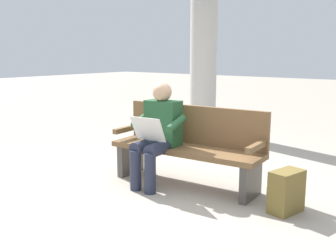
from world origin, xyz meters
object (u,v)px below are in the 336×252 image
backpack (286,192)px  bench_near (188,145)px  support_pillar (204,45)px  person_seated (158,131)px

backpack → bench_near: bearing=-6.3°
support_pillar → person_seated: bearing=113.5°
bench_near → backpack: bench_near is taller
backpack → support_pillar: bearing=-45.7°
backpack → support_pillar: (2.76, -2.83, 1.44)m
bench_near → backpack: 1.26m
bench_near → support_pillar: 3.32m
bench_near → person_seated: 0.39m
backpack → support_pillar: support_pillar is taller
bench_near → support_pillar: bearing=-64.3°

